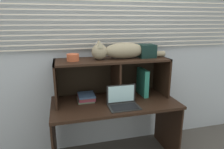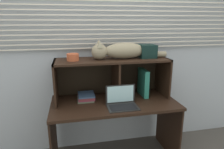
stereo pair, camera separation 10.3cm
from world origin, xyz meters
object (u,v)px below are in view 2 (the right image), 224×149
at_px(cat, 120,51).
at_px(small_basket, 73,57).
at_px(laptop, 122,102).
at_px(binder_upright, 143,83).
at_px(storage_box, 147,51).
at_px(book_stack, 86,97).

bearing_deg(cat, small_basket, 180.00).
bearing_deg(laptop, cat, 81.32).
xyz_separation_m(cat, laptop, (-0.04, -0.26, -0.50)).
distance_m(cat, binder_upright, 0.48).
height_order(cat, storage_box, cat).
height_order(binder_upright, small_basket, small_basket).
height_order(cat, binder_upright, cat).
bearing_deg(cat, storage_box, 0.00).
xyz_separation_m(laptop, book_stack, (-0.35, 0.26, -0.01)).
bearing_deg(binder_upright, storage_box, 0.00).
bearing_deg(laptop, binder_upright, 38.79).
relative_size(binder_upright, book_stack, 1.41).
bearing_deg(laptop, storage_box, 36.12).
relative_size(cat, binder_upright, 2.71).
distance_m(binder_upright, storage_box, 0.37).
height_order(laptop, small_basket, small_basket).
bearing_deg(small_basket, laptop, -28.85).
relative_size(laptop, binder_upright, 1.00).
relative_size(cat, small_basket, 6.73).
height_order(binder_upright, storage_box, storage_box).
distance_m(book_stack, small_basket, 0.48).
xyz_separation_m(laptop, small_basket, (-0.48, 0.26, 0.45)).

